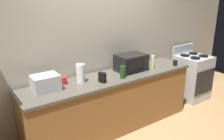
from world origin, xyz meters
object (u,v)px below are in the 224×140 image
object	(u,v)px
mug_black	(175,63)
mug_red	(64,81)
toaster_oven	(45,83)
microwave	(131,62)
bottle_hand_soap	(153,62)
stove_range	(192,77)
cordless_phone	(102,77)
paper_towel_roll	(81,73)
bottle_wine	(123,72)

from	to	relation	value
mug_black	mug_red	world-z (taller)	mug_red
toaster_oven	mug_red	world-z (taller)	toaster_oven
microwave	bottle_hand_soap	world-z (taller)	microwave
stove_range	cordless_phone	bearing A→B (deg)	-176.72
mug_red	stove_range	bearing A→B (deg)	-2.61
mug_black	stove_range	bearing A→B (deg)	13.43
toaster_oven	mug_red	size ratio (longest dim) A/B	3.26
paper_towel_roll	mug_black	size ratio (longest dim) A/B	2.83
cordless_phone	bottle_wine	xyz separation A→B (m)	(0.34, -0.03, 0.02)
stove_range	microwave	distance (m)	1.69
bottle_hand_soap	mug_red	world-z (taller)	bottle_hand_soap
bottle_hand_soap	bottle_wine	bearing A→B (deg)	-173.79
microwave	mug_red	distance (m)	1.15
stove_range	bottle_hand_soap	world-z (taller)	bottle_hand_soap
toaster_oven	bottle_wine	bearing A→B (deg)	-11.46
microwave	mug_black	world-z (taller)	microwave
toaster_oven	paper_towel_roll	size ratio (longest dim) A/B	1.26
cordless_phone	mug_red	distance (m)	0.53
toaster_oven	mug_red	bearing A→B (deg)	12.59
toaster_oven	mug_black	xyz separation A→B (m)	(2.22, -0.25, -0.06)
stove_range	mug_black	xyz separation A→B (m)	(-0.79, -0.19, 0.49)
microwave	toaster_oven	xyz separation A→B (m)	(-1.43, 0.01, -0.03)
stove_range	mug_red	distance (m)	2.78
toaster_oven	cordless_phone	size ratio (longest dim) A/B	2.27
microwave	mug_red	xyz separation A→B (m)	(-1.14, 0.08, -0.08)
microwave	bottle_hand_soap	xyz separation A→B (m)	(0.35, -0.13, -0.02)
bottle_wine	mug_black	size ratio (longest dim) A/B	1.99
microwave	paper_towel_roll	bearing A→B (deg)	179.86
cordless_phone	mug_black	bearing A→B (deg)	-20.31
toaster_oven	mug_red	distance (m)	0.30
stove_range	paper_towel_roll	size ratio (longest dim) A/B	4.00
mug_red	paper_towel_roll	bearing A→B (deg)	-18.45
toaster_oven	mug_red	xyz separation A→B (m)	(0.29, 0.06, -0.05)
toaster_oven	stove_range	bearing A→B (deg)	-1.14
stove_range	bottle_hand_soap	xyz separation A→B (m)	(-1.24, -0.09, 0.55)
mug_black	mug_red	size ratio (longest dim) A/B	0.91
stove_range	bottle_hand_soap	size ratio (longest dim) A/B	4.87
mug_red	mug_black	bearing A→B (deg)	-9.18
microwave	toaster_oven	bearing A→B (deg)	179.51
bottle_hand_soap	mug_red	distance (m)	1.51
paper_towel_roll	cordless_phone	bearing A→B (deg)	-36.02
mug_black	toaster_oven	bearing A→B (deg)	173.61
toaster_oven	bottle_hand_soap	distance (m)	1.79
bottle_hand_soap	microwave	bearing A→B (deg)	159.07
microwave	mug_black	xyz separation A→B (m)	(0.80, -0.24, -0.09)
mug_black	microwave	bearing A→B (deg)	163.46
cordless_phone	mug_red	size ratio (longest dim) A/B	1.44
bottle_wine	bottle_hand_soap	bearing A→B (deg)	6.21
toaster_oven	cordless_phone	xyz separation A→B (m)	(0.76, -0.19, -0.03)
stove_range	cordless_phone	distance (m)	2.32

